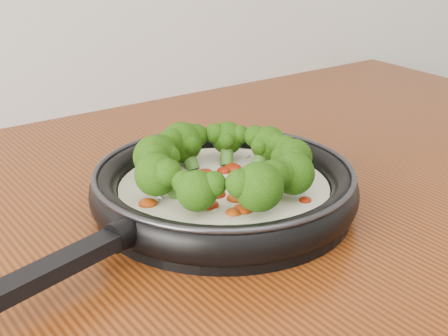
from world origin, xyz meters
TOP-DOWN VIEW (x-y plane):
  - skillet at (0.12, 1.07)m, footprint 0.48×0.36m

SIDE VIEW (x-z plane):
  - skillet at x=0.12m, z-range 0.89..0.97m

